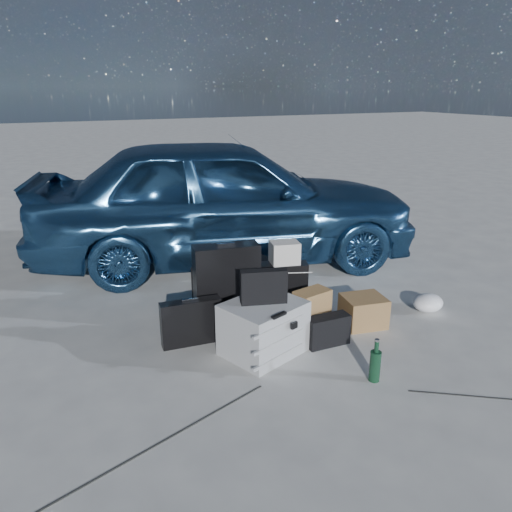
{
  "coord_description": "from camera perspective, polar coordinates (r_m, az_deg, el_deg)",
  "views": [
    {
      "loc": [
        -2.05,
        -2.96,
        2.03
      ],
      "look_at": [
        -0.16,
        0.85,
        0.58
      ],
      "focal_mm": 35.0,
      "sensor_mm": 36.0,
      "label": 1
    }
  ],
  "objects": [
    {
      "name": "suitcase_left",
      "position": [
        4.4,
        -3.35,
        -3.35
      ],
      "size": [
        0.6,
        0.3,
        0.74
      ],
      "primitive_type": "cube",
      "rotation": [
        0.0,
        0.0,
        -0.17
      ],
      "color": "black",
      "rests_on": "ground"
    },
    {
      "name": "white_carton",
      "position": [
        4.47,
        3.27,
        0.42
      ],
      "size": [
        0.29,
        0.25,
        0.2
      ],
      "primitive_type": "cube",
      "rotation": [
        0.0,
        0.0,
        -0.24
      ],
      "color": "beige",
      "rests_on": "suitcase_right"
    },
    {
      "name": "ground",
      "position": [
        4.13,
        7.4,
        -10.75
      ],
      "size": [
        60.0,
        60.0,
        0.0
      ],
      "primitive_type": "plane",
      "color": "beige",
      "rests_on": "ground"
    },
    {
      "name": "laptop_bag",
      "position": [
        3.86,
        0.89,
        -3.53
      ],
      "size": [
        0.37,
        0.19,
        0.27
      ],
      "primitive_type": "cube",
      "rotation": [
        0.0,
        0.0,
        -0.3
      ],
      "color": "black",
      "rests_on": "pelican_case"
    },
    {
      "name": "flat_box_black",
      "position": [
        4.84,
        -2.4,
        0.29
      ],
      "size": [
        0.31,
        0.24,
        0.06
      ],
      "primitive_type": "cube",
      "rotation": [
        0.0,
        0.0,
        -0.13
      ],
      "color": "black",
      "rests_on": "flat_box_white"
    },
    {
      "name": "cardboard_box",
      "position": [
        4.56,
        12.16,
        -6.16
      ],
      "size": [
        0.41,
        0.38,
        0.27
      ],
      "primitive_type": "cube",
      "rotation": [
        0.0,
        0.0,
        -0.19
      ],
      "color": "olive",
      "rests_on": "ground"
    },
    {
      "name": "suitcase_right",
      "position": [
        4.58,
        3.12,
        -3.92
      ],
      "size": [
        0.46,
        0.31,
        0.52
      ],
      "primitive_type": "cube",
      "rotation": [
        0.0,
        0.0,
        -0.39
      ],
      "color": "black",
      "rests_on": "ground"
    },
    {
      "name": "duffel_bag",
      "position": [
        4.93,
        -2.46,
        -3.03
      ],
      "size": [
        0.84,
        0.49,
        0.39
      ],
      "primitive_type": "cube",
      "rotation": [
        0.0,
        0.0,
        0.21
      ],
      "color": "black",
      "rests_on": "ground"
    },
    {
      "name": "car",
      "position": [
        5.97,
        -3.58,
        6.47
      ],
      "size": [
        4.75,
        2.92,
        1.51
      ],
      "primitive_type": "imported",
      "rotation": [
        0.0,
        0.0,
        1.3
      ],
      "color": "#2E5F91",
      "rests_on": "ground"
    },
    {
      "name": "flat_box_white",
      "position": [
        4.86,
        -2.45,
        -0.45
      ],
      "size": [
        0.47,
        0.42,
        0.07
      ],
      "primitive_type": "cube",
      "rotation": [
        0.0,
        0.0,
        0.37
      ],
      "color": "beige",
      "rests_on": "duffel_bag"
    },
    {
      "name": "kraft_bag",
      "position": [
        4.31,
        6.38,
        -6.4
      ],
      "size": [
        0.33,
        0.23,
        0.4
      ],
      "primitive_type": "cube",
      "rotation": [
        0.0,
        0.0,
        0.19
      ],
      "color": "olive",
      "rests_on": "ground"
    },
    {
      "name": "briefcase",
      "position": [
        4.16,
        -7.43,
        -7.52
      ],
      "size": [
        0.5,
        0.16,
        0.39
      ],
      "primitive_type": "cube",
      "rotation": [
        0.0,
        0.0,
        -0.1
      ],
      "color": "black",
      "rests_on": "ground"
    },
    {
      "name": "pelican_case",
      "position": [
        3.99,
        0.85,
        -8.23
      ],
      "size": [
        0.71,
        0.64,
        0.43
      ],
      "primitive_type": "cube",
      "rotation": [
        0.0,
        0.0,
        0.33
      ],
      "color": "#ABADB0",
      "rests_on": "ground"
    },
    {
      "name": "messenger_bag",
      "position": [
        4.18,
        8.18,
        -8.42
      ],
      "size": [
        0.37,
        0.15,
        0.26
      ],
      "primitive_type": "cube",
      "rotation": [
        0.0,
        0.0,
        -0.05
      ],
      "color": "black",
      "rests_on": "ground"
    },
    {
      "name": "green_bottle",
      "position": [
        3.76,
        13.48,
        -11.59
      ],
      "size": [
        0.1,
        0.1,
        0.32
      ],
      "primitive_type": "cylinder",
      "rotation": [
        0.0,
        0.0,
        -0.21
      ],
      "color": "#10321D",
      "rests_on": "ground"
    },
    {
      "name": "plastic_bag",
      "position": [
        5.03,
        19.06,
        -5.07
      ],
      "size": [
        0.32,
        0.28,
        0.17
      ],
      "primitive_type": "ellipsoid",
      "rotation": [
        0.0,
        0.0,
        0.08
      ],
      "color": "white",
      "rests_on": "ground"
    }
  ]
}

